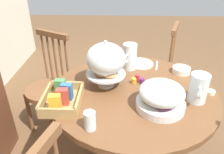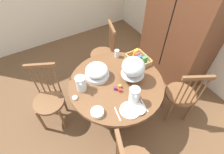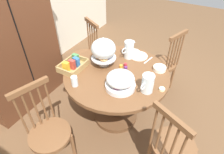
{
  "view_description": "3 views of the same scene",
  "coord_description": "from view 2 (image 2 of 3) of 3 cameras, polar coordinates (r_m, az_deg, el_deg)",
  "views": [
    {
      "loc": [
        -1.41,
        0.26,
        1.58
      ],
      "look_at": [
        -0.1,
        0.3,
        0.84
      ],
      "focal_mm": 35.48,
      "sensor_mm": 36.0,
      "label": 1
    },
    {
      "loc": [
        1.06,
        -0.59,
        2.33
      ],
      "look_at": [
        -0.2,
        0.15,
        0.74
      ],
      "focal_mm": 27.76,
      "sensor_mm": 36.0,
      "label": 2
    },
    {
      "loc": [
        -1.57,
        -0.63,
        2.03
      ],
      "look_at": [
        -0.2,
        0.15,
        0.74
      ],
      "focal_mm": 30.85,
      "sensor_mm": 36.0,
      "label": 3
    }
  ],
  "objects": [
    {
      "name": "butter_dish",
      "position": [
        1.99,
        -12.15,
        -6.73
      ],
      "size": [
        0.06,
        0.06,
        0.02
      ],
      "primitive_type": "cylinder",
      "color": "beige",
      "rests_on": "dining_table"
    },
    {
      "name": "jam_jar_grape",
      "position": [
        2.02,
        1.09,
        -3.76
      ],
      "size": [
        0.04,
        0.04,
        0.04
      ],
      "primitive_type": "cylinder",
      "color": "#5B2366",
      "rests_on": "dining_table"
    },
    {
      "name": "dining_table",
      "position": [
        2.28,
        1.29,
        -5.38
      ],
      "size": [
        1.16,
        1.16,
        0.74
      ],
      "color": "brown",
      "rests_on": "ground_plane"
    },
    {
      "name": "china_plate_small",
      "position": [
        1.88,
        8.72,
        -10.38
      ],
      "size": [
        0.15,
        0.15,
        0.01
      ],
      "primitive_type": "cylinder",
      "color": "white",
      "rests_on": "china_plate_large"
    },
    {
      "name": "pastry_stand_with_dome",
      "position": [
        2.01,
        7.02,
        3.11
      ],
      "size": [
        0.28,
        0.28,
        0.34
      ],
      "color": "silver",
      "rests_on": "dining_table"
    },
    {
      "name": "milk_pitcher",
      "position": [
        1.87,
        7.27,
        -6.23
      ],
      "size": [
        0.19,
        0.11,
        0.21
      ],
      "color": "silver",
      "rests_on": "dining_table"
    },
    {
      "name": "china_plate_large",
      "position": [
        1.87,
        5.94,
        -10.78
      ],
      "size": [
        0.22,
        0.22,
        0.01
      ],
      "primitive_type": "cylinder",
      "color": "white",
      "rests_on": "dining_table"
    },
    {
      "name": "jam_jar_strawberry",
      "position": [
        2.0,
        2.62,
        -4.41
      ],
      "size": [
        0.04,
        0.04,
        0.04
      ],
      "primitive_type": "cylinder",
      "color": "#B7282D",
      "rests_on": "dining_table"
    },
    {
      "name": "wooden_armoire",
      "position": [
        2.89,
        22.31,
        16.17
      ],
      "size": [
        1.18,
        0.6,
        1.96
      ],
      "color": "brown",
      "rests_on": "ground_plane"
    },
    {
      "name": "fruit_platter_covered",
      "position": [
        2.11,
        -4.99,
        1.77
      ],
      "size": [
        0.3,
        0.3,
        0.18
      ],
      "color": "silver",
      "rests_on": "dining_table"
    },
    {
      "name": "windsor_chair_by_cabinet",
      "position": [
        2.43,
        -19.98,
        -7.18
      ],
      "size": [
        0.44,
        0.44,
        0.97
      ],
      "color": "brown",
      "rests_on": "ground_plane"
    },
    {
      "name": "cereal_basket",
      "position": [
        2.37,
        8.76,
        5.98
      ],
      "size": [
        0.32,
        0.24,
        0.12
      ],
      "color": "tan",
      "rests_on": "dining_table"
    },
    {
      "name": "soup_spoon",
      "position": [
        1.84,
        1.85,
        -12.11
      ],
      "size": [
        0.17,
        0.05,
        0.01
      ],
      "primitive_type": "cube",
      "rotation": [
        0.0,
        0.0,
        6.08
      ],
      "color": "silver",
      "rests_on": "dining_table"
    },
    {
      "name": "drinking_glass",
      "position": [
        2.41,
        1.61,
        7.75
      ],
      "size": [
        0.06,
        0.06,
        0.11
      ],
      "primitive_type": "cylinder",
      "color": "silver",
      "rests_on": "dining_table"
    },
    {
      "name": "cereal_bowl",
      "position": [
        1.84,
        -4.86,
        -11.54
      ],
      "size": [
        0.14,
        0.14,
        0.04
      ],
      "primitive_type": "cylinder",
      "color": "white",
      "rests_on": "dining_table"
    },
    {
      "name": "orange_juice_pitcher",
      "position": [
        2.0,
        -10.15,
        -2.28
      ],
      "size": [
        0.2,
        0.12,
        0.19
      ],
      "color": "silver",
      "rests_on": "dining_table"
    },
    {
      "name": "jam_jar_apricot",
      "position": [
        2.04,
        2.55,
        -3.07
      ],
      "size": [
        0.04,
        0.04,
        0.04
      ],
      "primitive_type": "cylinder",
      "color": "orange",
      "rests_on": "dining_table"
    },
    {
      "name": "dinner_fork",
      "position": [
        1.93,
        10.62,
        -9.27
      ],
      "size": [
        0.17,
        0.05,
        0.01
      ],
      "primitive_type": "cube",
      "rotation": [
        0.0,
        0.0,
        6.08
      ],
      "color": "silver",
      "rests_on": "dining_table"
    },
    {
      "name": "windsor_chair_far_side",
      "position": [
        2.51,
        21.82,
        -5.63
      ],
      "size": [
        0.45,
        0.45,
        0.97
      ],
      "color": "brown",
      "rests_on": "ground_plane"
    },
    {
      "name": "ground_plane",
      "position": [
        2.63,
        -0.69,
        -15.03
      ],
      "size": [
        10.0,
        10.0,
        0.0
      ],
      "primitive_type": "plane",
      "color": "brown"
    },
    {
      "name": "table_knife",
      "position": [
        1.92,
        9.81,
        -9.54
      ],
      "size": [
        0.17,
        0.05,
        0.01
      ],
      "primitive_type": "cube",
      "rotation": [
        0.0,
        0.0,
        6.08
      ],
      "color": "silver",
      "rests_on": "dining_table"
    },
    {
      "name": "windsor_chair_near_window",
      "position": [
        2.92,
        -2.67,
        7.39
      ],
      "size": [
        0.42,
        0.42,
        0.97
      ],
      "color": "brown",
      "rests_on": "ground_plane"
    }
  ]
}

